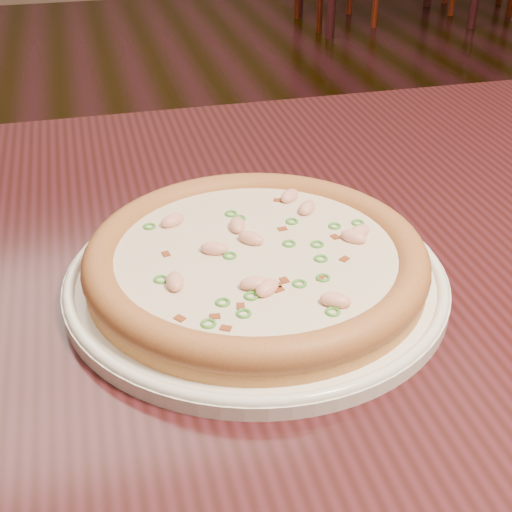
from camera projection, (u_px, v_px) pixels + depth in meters
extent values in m
cube|color=black|center=(363.00, 257.00, 0.69)|extent=(1.20, 0.80, 0.04)
cylinder|color=white|center=(256.00, 280.00, 0.61)|extent=(0.33, 0.33, 0.01)
torus|color=white|center=(256.00, 274.00, 0.61)|extent=(0.33, 0.33, 0.01)
cylinder|color=tan|center=(256.00, 265.00, 0.61)|extent=(0.29, 0.29, 0.02)
torus|color=#B17835|center=(256.00, 256.00, 0.60)|extent=(0.29, 0.29, 0.03)
cylinder|color=silver|center=(256.00, 253.00, 0.60)|extent=(0.24, 0.24, 0.00)
ellipsoid|color=#F2B29E|center=(237.00, 225.00, 0.63)|extent=(0.02, 0.03, 0.01)
ellipsoid|color=#F2B29E|center=(359.00, 232.00, 0.62)|extent=(0.03, 0.03, 0.01)
ellipsoid|color=#F2B29E|center=(175.00, 282.00, 0.55)|extent=(0.02, 0.03, 0.01)
ellipsoid|color=#F2B29E|center=(290.00, 196.00, 0.68)|extent=(0.03, 0.03, 0.01)
ellipsoid|color=#F2B29E|center=(307.00, 208.00, 0.66)|extent=(0.03, 0.03, 0.01)
ellipsoid|color=#F2B29E|center=(267.00, 288.00, 0.55)|extent=(0.03, 0.03, 0.01)
ellipsoid|color=#F2B29E|center=(255.00, 284.00, 0.55)|extent=(0.03, 0.02, 0.01)
ellipsoid|color=#F2B29E|center=(354.00, 237.00, 0.61)|extent=(0.03, 0.03, 0.01)
ellipsoid|color=#F2B29E|center=(214.00, 248.00, 0.60)|extent=(0.03, 0.02, 0.01)
ellipsoid|color=#F2B29E|center=(172.00, 220.00, 0.64)|extent=(0.03, 0.02, 0.01)
ellipsoid|color=#F2B29E|center=(251.00, 238.00, 0.61)|extent=(0.03, 0.03, 0.01)
ellipsoid|color=#F2B29E|center=(335.00, 300.00, 0.53)|extent=(0.03, 0.02, 0.01)
cube|color=maroon|center=(215.00, 317.00, 0.52)|extent=(0.01, 0.01, 0.00)
cube|color=maroon|center=(278.00, 286.00, 0.56)|extent=(0.01, 0.01, 0.00)
cube|color=maroon|center=(241.00, 307.00, 0.53)|extent=(0.01, 0.01, 0.00)
cube|color=maroon|center=(284.00, 281.00, 0.56)|extent=(0.01, 0.01, 0.00)
cube|color=maroon|center=(166.00, 255.00, 0.59)|extent=(0.01, 0.01, 0.00)
cube|color=maroon|center=(283.00, 230.00, 0.63)|extent=(0.01, 0.01, 0.00)
cube|color=maroon|center=(320.00, 279.00, 0.56)|extent=(0.01, 0.01, 0.00)
cube|color=maroon|center=(180.00, 319.00, 0.52)|extent=(0.01, 0.01, 0.00)
cube|color=maroon|center=(279.00, 291.00, 0.55)|extent=(0.01, 0.01, 0.00)
cube|color=maroon|center=(173.00, 225.00, 0.64)|extent=(0.01, 0.01, 0.00)
cube|color=maroon|center=(226.00, 329.00, 0.51)|extent=(0.01, 0.01, 0.00)
cube|color=maroon|center=(344.00, 260.00, 0.59)|extent=(0.01, 0.01, 0.00)
cube|color=maroon|center=(335.00, 238.00, 0.62)|extent=(0.01, 0.01, 0.00)
cube|color=maroon|center=(278.00, 201.00, 0.68)|extent=(0.01, 0.01, 0.00)
torus|color=#408E34|center=(238.00, 220.00, 0.64)|extent=(0.01, 0.01, 0.00)
torus|color=#408E34|center=(321.00, 259.00, 0.59)|extent=(0.02, 0.02, 0.00)
torus|color=#408E34|center=(358.00, 223.00, 0.64)|extent=(0.02, 0.02, 0.00)
torus|color=#408E34|center=(335.00, 226.00, 0.63)|extent=(0.02, 0.02, 0.00)
torus|color=#408E34|center=(244.00, 314.00, 0.52)|extent=(0.02, 0.02, 0.00)
torus|color=#408E34|center=(239.00, 218.00, 0.65)|extent=(0.01, 0.01, 0.00)
torus|color=#408E34|center=(289.00, 244.00, 0.61)|extent=(0.02, 0.02, 0.00)
torus|color=#408E34|center=(161.00, 280.00, 0.56)|extent=(0.02, 0.02, 0.00)
torus|color=#408E34|center=(149.00, 227.00, 0.63)|extent=(0.02, 0.02, 0.00)
torus|color=#408E34|center=(333.00, 312.00, 0.52)|extent=(0.01, 0.01, 0.00)
torus|color=#408E34|center=(323.00, 278.00, 0.56)|extent=(0.02, 0.02, 0.00)
torus|color=#408E34|center=(299.00, 284.00, 0.56)|extent=(0.02, 0.02, 0.00)
torus|color=#408E34|center=(223.00, 302.00, 0.54)|extent=(0.02, 0.02, 0.00)
torus|color=#408E34|center=(230.00, 256.00, 0.59)|extent=(0.01, 0.01, 0.00)
torus|color=#408E34|center=(317.00, 244.00, 0.61)|extent=(0.01, 0.01, 0.00)
torus|color=#408E34|center=(208.00, 324.00, 0.51)|extent=(0.02, 0.02, 0.00)
torus|color=#408E34|center=(251.00, 296.00, 0.54)|extent=(0.01, 0.01, 0.00)
torus|color=#408E34|center=(231.00, 214.00, 0.65)|extent=(0.01, 0.01, 0.00)
torus|color=#408E34|center=(292.00, 222.00, 0.64)|extent=(0.01, 0.01, 0.00)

